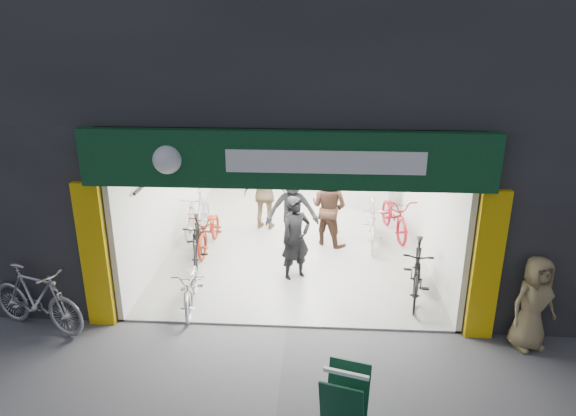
# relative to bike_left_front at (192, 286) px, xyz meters

# --- Properties ---
(ground) EXTENTS (60.00, 60.00, 0.00)m
(ground) POSITION_rel_bike_left_front_xyz_m (1.80, -0.60, -0.43)
(ground) COLOR #56565B
(ground) RESTS_ON ground
(building) EXTENTS (17.00, 10.27, 8.00)m
(building) POSITION_rel_bike_left_front_xyz_m (2.71, 4.39, 3.88)
(building) COLOR #232326
(building) RESTS_ON ground
(bike_left_front) EXTENTS (0.79, 1.70, 0.86)m
(bike_left_front) POSITION_rel_bike_left_front_xyz_m (0.00, 0.00, 0.00)
(bike_left_front) COLOR #B6B7BB
(bike_left_front) RESTS_ON ground
(bike_left_midfront) EXTENTS (0.77, 1.79, 1.04)m
(bike_left_midfront) POSITION_rel_bike_left_front_xyz_m (-0.33, 1.84, 0.09)
(bike_left_midfront) COLOR black
(bike_left_midfront) RESTS_ON ground
(bike_left_midback) EXTENTS (0.71, 1.88, 0.98)m
(bike_left_midback) POSITION_rel_bike_left_front_xyz_m (-0.21, 2.61, 0.06)
(bike_left_midback) COLOR maroon
(bike_left_midback) RESTS_ON ground
(bike_left_back) EXTENTS (0.70, 1.89, 1.11)m
(bike_left_back) POSITION_rel_bike_left_front_xyz_m (-0.70, 3.50, 0.12)
(bike_left_back) COLOR #A9A9AD
(bike_left_back) RESTS_ON ground
(bike_right_front) EXTENTS (0.91, 1.98, 1.15)m
(bike_right_front) POSITION_rel_bike_left_front_xyz_m (4.21, 0.59, 0.14)
(bike_right_front) COLOR black
(bike_right_front) RESTS_ON ground
(bike_right_mid) EXTENTS (1.02, 2.10, 1.06)m
(bike_right_mid) POSITION_rel_bike_left_front_xyz_m (4.21, 3.76, 0.10)
(bike_right_mid) COLOR maroon
(bike_right_mid) RESTS_ON ground
(bike_right_back) EXTENTS (0.66, 1.84, 1.09)m
(bike_right_back) POSITION_rel_bike_left_front_xyz_m (3.60, 3.08, 0.11)
(bike_right_back) COLOR silver
(bike_right_back) RESTS_ON ground
(parked_bike) EXTENTS (2.06, 1.18, 1.19)m
(parked_bike) POSITION_rel_bike_left_front_xyz_m (-2.45, -0.90, 0.17)
(parked_bike) COLOR #ACABB0
(parked_bike) RESTS_ON ground
(customer_a) EXTENTS (0.78, 0.71, 1.79)m
(customer_a) POSITION_rel_bike_left_front_xyz_m (1.87, 1.26, 0.46)
(customer_a) COLOR black
(customer_a) RESTS_ON ground
(customer_b) EXTENTS (1.16, 1.09, 1.90)m
(customer_b) POSITION_rel_bike_left_front_xyz_m (2.56, 3.07, 0.52)
(customer_b) COLOR #3D261C
(customer_b) RESTS_ON ground
(customer_c) EXTENTS (1.32, 0.86, 1.93)m
(customer_c) POSITION_rel_bike_left_front_xyz_m (1.71, 2.79, 0.53)
(customer_c) COLOR black
(customer_c) RESTS_ON ground
(customer_d) EXTENTS (1.17, 0.61, 1.91)m
(customer_d) POSITION_rel_bike_left_front_xyz_m (0.97, 3.95, 0.52)
(customer_d) COLOR #8A6E50
(customer_d) RESTS_ON ground
(pedestrian_near) EXTENTS (0.91, 0.74, 1.60)m
(pedestrian_near) POSITION_rel_bike_left_front_xyz_m (5.77, -0.90, 0.37)
(pedestrian_near) COLOR #8A7850
(pedestrian_near) RESTS_ON ground
(sandwich_board) EXTENTS (0.69, 0.70, 0.86)m
(sandwich_board) POSITION_rel_bike_left_front_xyz_m (2.70, -2.94, 0.04)
(sandwich_board) COLOR #0F3D27
(sandwich_board) RESTS_ON ground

